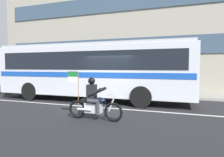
# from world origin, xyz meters

# --- Properties ---
(ground_plane) EXTENTS (60.00, 60.00, 0.00)m
(ground_plane) POSITION_xyz_m (0.00, 0.00, 0.00)
(ground_plane) COLOR black
(sidewalk_curb) EXTENTS (28.00, 3.80, 0.15)m
(sidewalk_curb) POSITION_xyz_m (0.00, 5.10, 0.07)
(sidewalk_curb) COLOR gray
(sidewalk_curb) RESTS_ON ground_plane
(lane_center_stripe) EXTENTS (26.60, 0.14, 0.01)m
(lane_center_stripe) POSITION_xyz_m (0.00, -0.60, 0.00)
(lane_center_stripe) COLOR silver
(lane_center_stripe) RESTS_ON ground_plane
(office_building_facade) EXTENTS (28.00, 0.89, 10.42)m
(office_building_facade) POSITION_xyz_m (0.00, 7.39, 5.22)
(office_building_facade) COLOR gray
(office_building_facade) RESTS_ON ground_plane
(transit_bus) EXTENTS (11.25, 2.72, 3.22)m
(transit_bus) POSITION_xyz_m (-1.45, 1.19, 1.88)
(transit_bus) COLOR silver
(transit_bus) RESTS_ON ground_plane
(motorcycle_with_rider) EXTENTS (2.20, 0.64, 1.78)m
(motorcycle_with_rider) POSITION_xyz_m (0.45, -2.71, 0.67)
(motorcycle_with_rider) COLOR black
(motorcycle_with_rider) RESTS_ON ground_plane
(fire_hydrant) EXTENTS (0.22, 0.30, 0.75)m
(fire_hydrant) POSITION_xyz_m (-4.20, 3.86, 0.52)
(fire_hydrant) COLOR gold
(fire_hydrant) RESTS_ON sidewalk_curb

